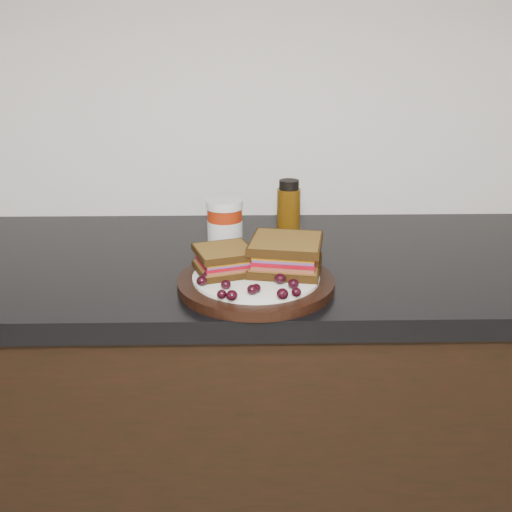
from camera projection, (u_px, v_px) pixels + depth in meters
The scene contains 30 objects.
wall_back at pixel (140, 26), 1.30m from camera, with size 4.00×0.01×2.70m, color white.
base_cabinets at pixel (146, 444), 1.33m from camera, with size 3.96×0.58×0.86m, color black.
countertop at pixel (131, 266), 1.18m from camera, with size 3.98×0.60×0.04m, color black.
plate at pixel (256, 283), 1.02m from camera, with size 0.28×0.28×0.02m, color black.
sandwich_left at pixel (224, 260), 1.02m from camera, with size 0.10×0.10×0.04m, color brown, non-canonical shape.
sandwich_right at pixel (286, 254), 1.03m from camera, with size 0.13×0.13×0.06m, color brown, non-canonical shape.
grape_0 at pixel (202, 281), 0.97m from camera, with size 0.02×0.02×0.02m, color black.
grape_1 at pixel (226, 285), 0.95m from camera, with size 0.02×0.02×0.02m, color black.
grape_2 at pixel (222, 294), 0.92m from camera, with size 0.02×0.02×0.01m, color black.
grape_3 at pixel (232, 295), 0.91m from camera, with size 0.02×0.02×0.02m, color black.
grape_4 at pixel (252, 289), 0.93m from camera, with size 0.02×0.02×0.02m, color black.
grape_5 at pixel (256, 288), 0.94m from camera, with size 0.02×0.02×0.01m, color black.
grape_6 at pixel (282, 294), 0.91m from camera, with size 0.02×0.02×0.02m, color black.
grape_7 at pixel (296, 292), 0.92m from camera, with size 0.02×0.02×0.02m, color black.
grape_8 at pixel (293, 284), 0.95m from camera, with size 0.02×0.02×0.02m, color black.
grape_9 at pixel (280, 279), 0.97m from camera, with size 0.02×0.02×0.02m, color black.
grape_10 at pixel (305, 273), 1.00m from camera, with size 0.02×0.02×0.02m, color black.
grape_11 at pixel (300, 273), 1.00m from camera, with size 0.02×0.02×0.02m, color black.
grape_12 at pixel (301, 269), 1.02m from camera, with size 0.02×0.02×0.02m, color black.
grape_13 at pixel (293, 262), 1.05m from camera, with size 0.02×0.02×0.02m, color black.
grape_14 at pixel (234, 260), 1.07m from camera, with size 0.02×0.02×0.01m, color black.
grape_15 at pixel (232, 265), 1.03m from camera, with size 0.02×0.02×0.02m, color black.
grape_16 at pixel (212, 265), 1.03m from camera, with size 0.02×0.02×0.02m, color black.
grape_17 at pixel (212, 267), 1.02m from camera, with size 0.02×0.02×0.02m, color black.
grape_18 at pixel (208, 276), 0.99m from camera, with size 0.02×0.02×0.02m, color black.
grape_19 at pixel (226, 261), 1.05m from camera, with size 0.02×0.02×0.02m, color black.
grape_20 at pixel (228, 271), 1.01m from camera, with size 0.02×0.02×0.01m, color black.
grape_21 at pixel (219, 272), 1.01m from camera, with size 0.02×0.02×0.02m, color black.
condiment_jar at pixel (225, 226), 1.18m from camera, with size 0.08×0.08×0.11m, color #9A250B.
oil_bottle at pixel (288, 212), 1.22m from camera, with size 0.05×0.05×0.14m, color #4D2F07.
Camera 1 is at (0.24, 0.60, 1.31)m, focal length 40.00 mm.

